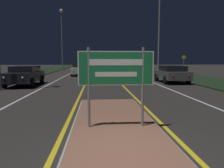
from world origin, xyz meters
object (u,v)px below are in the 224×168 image
(streetlight_right_near, at_px, (159,22))
(car_approaching_0, at_px, (25,75))
(car_receding_0, at_px, (172,74))
(car_approaching_1, at_px, (80,69))
(warning_sign, at_px, (184,63))
(car_receding_1, at_px, (120,69))
(highway_sign, at_px, (116,72))
(streetlight_left_far, at_px, (62,29))

(streetlight_right_near, xyz_separation_m, car_approaching_0, (-12.09, -7.06, -5.18))
(car_receding_0, relative_size, car_approaching_0, 0.92)
(car_approaching_1, distance_m, warning_sign, 12.71)
(car_receding_1, relative_size, car_approaching_1, 1.00)
(car_receding_0, height_order, warning_sign, warning_sign)
(highway_sign, xyz_separation_m, car_receding_0, (5.73, 11.95, -0.83))
(car_receding_1, distance_m, car_approaching_0, 13.79)
(streetlight_left_far, distance_m, car_approaching_0, 23.57)
(car_receding_1, bearing_deg, warning_sign, -9.36)
(car_receding_0, bearing_deg, streetlight_left_far, 119.63)
(car_receding_1, relative_size, car_approaching_0, 1.03)
(car_receding_1, xyz_separation_m, car_approaching_1, (-4.93, -0.89, -0.01))
(streetlight_left_far, bearing_deg, car_receding_0, -60.37)
(highway_sign, relative_size, car_receding_0, 0.52)
(car_receding_0, height_order, car_approaching_0, car_approaching_0)
(car_approaching_1, height_order, warning_sign, warning_sign)
(highway_sign, xyz_separation_m, car_receding_1, (2.47, 21.80, -0.81))
(streetlight_right_near, relative_size, car_receding_0, 2.45)
(car_receding_1, bearing_deg, car_approaching_1, -169.74)
(streetlight_left_far, height_order, car_approaching_0, streetlight_left_far)
(highway_sign, xyz_separation_m, warning_sign, (10.21, 20.53, -0.05))
(streetlight_right_near, distance_m, car_receding_1, 7.54)
(car_receding_1, height_order, warning_sign, warning_sign)
(car_receding_1, distance_m, car_approaching_1, 5.01)
(streetlight_right_near, xyz_separation_m, warning_sign, (3.95, 2.68, -4.41))
(car_receding_1, bearing_deg, streetlight_left_far, 127.60)
(car_receding_1, bearing_deg, streetlight_right_near, -46.25)
(car_approaching_1, bearing_deg, streetlight_left_far, 107.80)
(highway_sign, height_order, car_receding_0, highway_sign)
(highway_sign, distance_m, warning_sign, 22.93)
(streetlight_right_near, bearing_deg, car_receding_0, -95.14)
(car_approaching_0, relative_size, warning_sign, 1.83)
(car_receding_0, xyz_separation_m, car_receding_1, (-3.26, 9.85, 0.02))
(car_receding_1, bearing_deg, car_receding_0, -71.68)
(highway_sign, bearing_deg, car_approaching_0, 118.40)
(streetlight_left_far, distance_m, car_approaching_1, 14.67)
(streetlight_right_near, distance_m, car_receding_0, 7.87)
(streetlight_left_far, distance_m, car_receding_1, 16.05)
(car_receding_0, relative_size, warning_sign, 1.69)
(car_receding_1, height_order, car_approaching_0, car_receding_1)
(streetlight_left_far, bearing_deg, car_approaching_0, -88.35)
(streetlight_right_near, relative_size, car_receding_1, 2.19)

